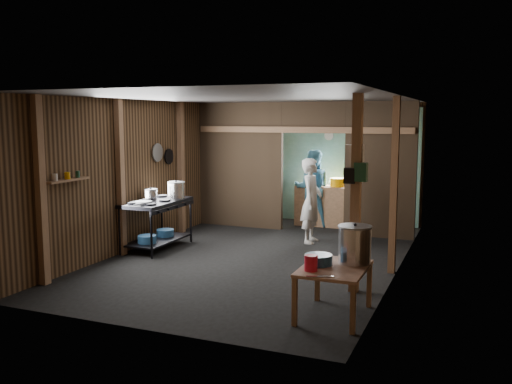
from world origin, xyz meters
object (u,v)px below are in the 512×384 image
at_px(gas_range, 157,225).
at_px(pink_bucket, 311,263).
at_px(stock_pot, 355,245).
at_px(cook, 311,201).
at_px(yellow_tub, 337,182).
at_px(stove_pot_large, 176,190).
at_px(prep_table, 334,292).

relative_size(gas_range, pink_bucket, 8.09).
bearing_deg(stock_pot, pink_bucket, -126.32).
relative_size(stock_pot, cook, 0.30).
bearing_deg(pink_bucket, yellow_tub, 100.85).
height_order(pink_bucket, cook, cook).
height_order(gas_range, cook, cook).
xyz_separation_m(yellow_tub, cook, (-0.07, -1.68, -0.16)).
height_order(stove_pot_large, cook, cook).
distance_m(stock_pot, cook, 3.65).
bearing_deg(stove_pot_large, yellow_tub, 50.38).
distance_m(yellow_tub, cook, 1.69).
relative_size(prep_table, yellow_tub, 3.09).
distance_m(stove_pot_large, yellow_tub, 3.58).
relative_size(pink_bucket, cook, 0.11).
xyz_separation_m(prep_table, cook, (-1.33, 3.58, 0.49)).
relative_size(prep_table, stove_pot_large, 3.12).
xyz_separation_m(stove_pot_large, cook, (2.21, 1.08, -0.21)).
bearing_deg(stove_pot_large, pink_bucket, -39.63).
bearing_deg(prep_table, stove_pot_large, 144.69).
distance_m(stove_pot_large, cook, 2.47).
relative_size(stove_pot_large, stock_pot, 0.68).
bearing_deg(stock_pot, yellow_tub, 106.04).
xyz_separation_m(pink_bucket, yellow_tub, (-1.06, 5.52, 0.26)).
distance_m(pink_bucket, cook, 4.00).
height_order(stove_pot_large, yellow_tub, stove_pot_large).
distance_m(stove_pot_large, stock_pot, 4.35).
xyz_separation_m(stock_pot, cook, (-1.51, 3.32, -0.02)).
bearing_deg(gas_range, yellow_tub, 52.13).
bearing_deg(stock_pot, prep_table, -124.21).
distance_m(prep_table, yellow_tub, 5.45).
bearing_deg(cook, pink_bucket, -165.78).
distance_m(stove_pot_large, pink_bucket, 4.34).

